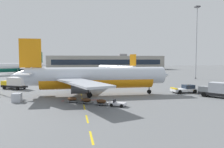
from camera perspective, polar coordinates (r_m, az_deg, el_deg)
ground at (r=65.39m, az=11.31°, el=-3.20°), size 400.00×400.00×0.00m
apron_paint_markings at (r=60.17m, az=-8.34°, el=-3.77°), size 8.00×98.81×0.01m
airliner_foreground at (r=48.34m, az=-4.45°, el=-0.90°), size 34.66×34.63×12.20m
pushback_tug at (r=55.04m, az=18.41°, el=-3.70°), size 6.15×3.47×2.08m
airliner_mid_left at (r=121.44m, az=-24.22°, el=1.58°), size 31.90×30.05×11.86m
airliner_far_center at (r=102.97m, az=1.22°, el=1.25°), size 25.87×27.34×10.06m
catering_truck at (r=63.92m, az=-23.88°, el=-2.13°), size 7.26×5.58×3.14m
fuel_service_truck at (r=50.56m, az=25.84°, el=-3.69°), size 6.04×7.08×3.14m
baggage_train at (r=39.21m, az=-4.72°, el=-7.06°), size 10.50×7.58×1.14m
ground_crew_worker at (r=53.38m, az=21.56°, el=-3.91°), size 0.43×0.60×1.73m
uld_cargo_container at (r=44.82m, az=-23.44°, el=-5.64°), size 1.65×1.61×1.60m
apron_light_mast_far at (r=94.71m, az=21.08°, el=9.46°), size 1.80×1.80×28.81m
terminal_satellite at (r=172.24m, az=-1.54°, el=2.97°), size 88.83×18.93×12.12m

